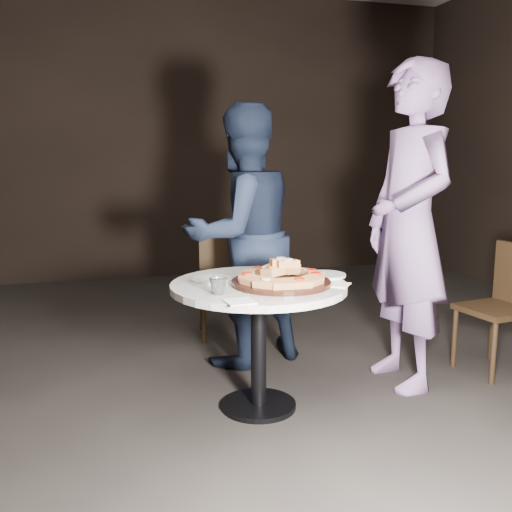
# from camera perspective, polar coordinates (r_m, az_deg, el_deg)

# --- Properties ---
(floor) EXTENTS (7.00, 7.00, 0.00)m
(floor) POSITION_cam_1_polar(r_m,az_deg,el_deg) (3.10, 2.10, -14.93)
(floor) COLOR black
(floor) RESTS_ON ground
(table) EXTENTS (1.04, 1.04, 0.67)m
(table) POSITION_cam_1_polar(r_m,az_deg,el_deg) (2.91, 0.26, -5.10)
(table) COLOR black
(table) RESTS_ON ground
(serving_board) EXTENTS (0.63, 0.63, 0.02)m
(serving_board) POSITION_cam_1_polar(r_m,az_deg,el_deg) (2.84, 2.52, -2.67)
(serving_board) COLOR black
(serving_board) RESTS_ON table
(focaccia_pile) EXTENTS (0.45, 0.43, 0.12)m
(focaccia_pile) POSITION_cam_1_polar(r_m,az_deg,el_deg) (2.84, 2.52, -1.79)
(focaccia_pile) COLOR #BA7948
(focaccia_pile) RESTS_ON serving_board
(plate_left) EXTENTS (0.22, 0.22, 0.01)m
(plate_left) POSITION_cam_1_polar(r_m,az_deg,el_deg) (2.95, -4.45, -2.34)
(plate_left) COLOR white
(plate_left) RESTS_ON table
(plate_right) EXTENTS (0.28, 0.28, 0.01)m
(plate_right) POSITION_cam_1_polar(r_m,az_deg,el_deg) (3.06, 6.95, -1.90)
(plate_right) COLOR white
(plate_right) RESTS_ON table
(water_glass) EXTENTS (0.09, 0.09, 0.08)m
(water_glass) POSITION_cam_1_polar(r_m,az_deg,el_deg) (2.66, -3.80, -3.00)
(water_glass) COLOR silver
(water_glass) RESTS_ON table
(napkin_near) EXTENTS (0.13, 0.13, 0.01)m
(napkin_near) POSITION_cam_1_polar(r_m,az_deg,el_deg) (2.51, -1.66, -4.57)
(napkin_near) COLOR white
(napkin_near) RESTS_ON table
(napkin_far) EXTENTS (0.16, 0.16, 0.01)m
(napkin_far) POSITION_cam_1_polar(r_m,az_deg,el_deg) (2.86, 8.11, -2.84)
(napkin_far) COLOR white
(napkin_far) RESTS_ON table
(chair_far) EXTENTS (0.41, 0.43, 0.78)m
(chair_far) POSITION_cam_1_polar(r_m,az_deg,el_deg) (4.05, -3.13, -2.19)
(chair_far) COLOR black
(chair_far) RESTS_ON ground
(chair_right) EXTENTS (0.43, 0.42, 0.78)m
(chair_right) POSITION_cam_1_polar(r_m,az_deg,el_deg) (3.78, 23.70, -3.93)
(chair_right) COLOR black
(chair_right) RESTS_ON ground
(diner_navy) EXTENTS (0.94, 0.84, 1.62)m
(diner_navy) POSITION_cam_1_polar(r_m,az_deg,el_deg) (3.55, -1.43, 2.01)
(diner_navy) COLOR #141D32
(diner_navy) RESTS_ON ground
(diner_teal) EXTENTS (0.46, 0.68, 1.83)m
(diner_teal) POSITION_cam_1_polar(r_m,az_deg,el_deg) (3.30, 15.04, 2.86)
(diner_teal) COLOR slate
(diner_teal) RESTS_ON ground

